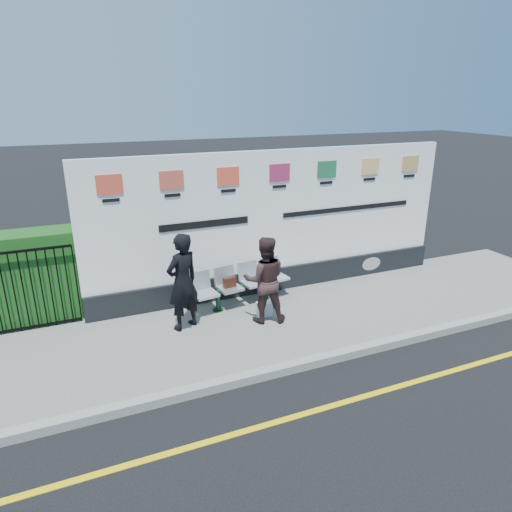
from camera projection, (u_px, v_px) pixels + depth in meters
The scene contains 12 objects.
ground at pixel (358, 399), 6.60m from camera, with size 80.00×80.00×0.00m, color black.
pavement at pixel (282, 320), 8.75m from camera, with size 14.00×3.00×0.12m, color slate.
kerb at pixel (323, 359), 7.44m from camera, with size 14.00×0.18×0.14m, color gray.
yellow_line at pixel (358, 398), 6.60m from camera, with size 14.00×0.10×0.01m, color yellow.
billboard at pixel (277, 231), 9.65m from camera, with size 8.00×0.30×3.00m.
hedge at pixel (15, 279), 8.34m from camera, with size 2.35×0.70×1.70m, color #1B5219.
railing at pixel (14, 292), 7.97m from camera, with size 2.05×0.06×1.54m, color black, non-canonical shape.
bench at pixel (242, 294), 9.21m from camera, with size 2.07×0.54×0.44m, color silver, non-canonical shape.
woman_left at pixel (183, 282), 8.07m from camera, with size 0.66×0.43×1.80m, color black.
woman_right at pixel (265, 280), 8.36m from camera, with size 0.80×0.62×1.65m, color #382423.
handbag_brown at pixel (230, 282), 8.97m from camera, with size 0.26×0.11×0.20m, color #32180E.
carrier_bag_white at pixel (264, 309), 8.76m from camera, with size 0.28×0.17×0.28m, color silver.
Camera 1 is at (-3.50, -4.52, 4.16)m, focal length 32.00 mm.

